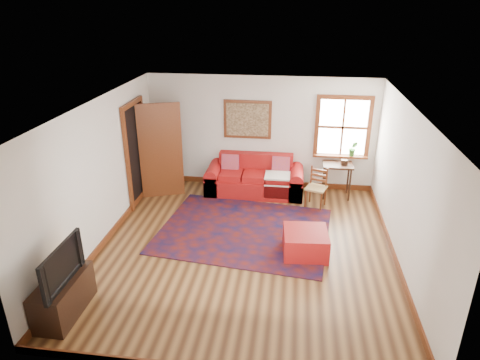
# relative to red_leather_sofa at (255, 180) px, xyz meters

# --- Properties ---
(ground) EXTENTS (5.50, 5.50, 0.00)m
(ground) POSITION_rel_red_leather_sofa_xyz_m (0.08, -2.34, -0.27)
(ground) COLOR #442612
(ground) RESTS_ON ground
(room_envelope) EXTENTS (5.04, 5.54, 2.52)m
(room_envelope) POSITION_rel_red_leather_sofa_xyz_m (0.08, -2.32, 1.38)
(room_envelope) COLOR silver
(room_envelope) RESTS_ON ground
(window) EXTENTS (1.18, 0.20, 1.38)m
(window) POSITION_rel_red_leather_sofa_xyz_m (1.86, 0.37, 1.04)
(window) COLOR white
(window) RESTS_ON ground
(doorway) EXTENTS (0.89, 1.08, 2.14)m
(doorway) POSITION_rel_red_leather_sofa_xyz_m (-2.12, -0.55, 0.79)
(doorway) COLOR black
(doorway) RESTS_ON ground
(framed_artwork) EXTENTS (1.05, 0.07, 0.85)m
(framed_artwork) POSITION_rel_red_leather_sofa_xyz_m (-0.22, 0.38, 1.28)
(framed_artwork) COLOR brown
(framed_artwork) RESTS_ON ground
(persian_rug) EXTENTS (3.31, 2.78, 0.02)m
(persian_rug) POSITION_rel_red_leather_sofa_xyz_m (-0.02, -1.75, -0.26)
(persian_rug) COLOR #53120B
(persian_rug) RESTS_ON ground
(red_leather_sofa) EXTENTS (2.11, 0.87, 0.83)m
(red_leather_sofa) POSITION_rel_red_leather_sofa_xyz_m (0.00, 0.00, 0.00)
(red_leather_sofa) COLOR #A91515
(red_leather_sofa) RESTS_ON ground
(red_ottoman) EXTENTS (0.78, 0.78, 0.42)m
(red_ottoman) POSITION_rel_red_leather_sofa_xyz_m (1.09, -2.37, -0.07)
(red_ottoman) COLOR #A91515
(red_ottoman) RESTS_ON ground
(side_table) EXTENTS (0.63, 0.47, 0.75)m
(side_table) POSITION_rel_red_leather_sofa_xyz_m (1.77, 0.01, 0.35)
(side_table) COLOR black
(side_table) RESTS_ON ground
(ladder_back_chair) EXTENTS (0.48, 0.47, 0.83)m
(ladder_back_chair) POSITION_rel_red_leather_sofa_xyz_m (1.33, -0.50, 0.17)
(ladder_back_chair) COLOR tan
(ladder_back_chair) RESTS_ON ground
(media_cabinet) EXTENTS (0.45, 0.99, 0.54)m
(media_cabinet) POSITION_rel_red_leather_sofa_xyz_m (-2.18, -4.30, -0.00)
(media_cabinet) COLOR black
(media_cabinet) RESTS_ON ground
(television) EXTENTS (0.13, 0.98, 0.57)m
(television) POSITION_rel_red_leather_sofa_xyz_m (-2.16, -4.37, 0.55)
(television) COLOR black
(television) RESTS_ON media_cabinet
(candle_hurricane) EXTENTS (0.12, 0.12, 0.18)m
(candle_hurricane) POSITION_rel_red_leather_sofa_xyz_m (-2.13, -3.86, 0.35)
(candle_hurricane) COLOR silver
(candle_hurricane) RESTS_ON media_cabinet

